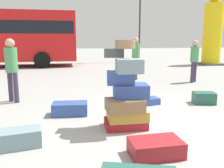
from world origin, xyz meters
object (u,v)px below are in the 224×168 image
Objects in this scene: person_bearded_onlooker at (194,58)px; suitcase_tower at (126,96)px; yellow_dummy_statue at (213,31)px; suitcase_maroon_white_trunk at (156,148)px; suitcase_navy_left_side at (148,101)px; suitcase_navy_right_side at (70,109)px; person_tourist_with_camera at (12,65)px; suitcase_slate_upright_blue at (19,138)px; suitcase_teal_behind_tower at (204,98)px; person_passerby_in_red at (136,55)px.

suitcase_tower is at bearing 10.72° from person_bearded_onlooker.
yellow_dummy_statue is at bearing -165.21° from person_bearded_onlooker.
suitcase_maroon_white_trunk is 1.35× the size of suitcase_navy_left_side.
suitcase_navy_right_side is at bearing -133.80° from yellow_dummy_statue.
person_tourist_with_camera is at bearing -142.43° from yellow_dummy_statue.
suitcase_navy_right_side is (0.72, 1.44, -0.00)m from suitcase_slate_upright_blue.
suitcase_navy_right_side is at bearing -3.51° from person_bearded_onlooker.
suitcase_navy_right_side is at bearing 117.40° from suitcase_maroon_white_trunk.
person_passerby_in_red is (-0.76, 3.79, 0.83)m from suitcase_teal_behind_tower.
yellow_dummy_statue reaches higher than suitcase_navy_left_side.
yellow_dummy_statue is (9.42, 10.51, 1.95)m from suitcase_slate_upright_blue.
person_passerby_in_red is at bearing 74.96° from suitcase_maroon_white_trunk.
suitcase_navy_left_side is 1.41m from suitcase_teal_behind_tower.
suitcase_navy_right_side is 0.44× the size of person_passerby_in_red.
person_passerby_in_red is at bearing 77.53° from person_tourist_with_camera.
person_bearded_onlooker is (2.60, 2.71, 0.83)m from suitcase_navy_left_side.
person_passerby_in_red is at bearing -65.13° from person_bearded_onlooker.
yellow_dummy_statue reaches higher than suitcase_slate_upright_blue.
yellow_dummy_statue is (4.23, 5.84, 1.16)m from person_bearded_onlooker.
person_bearded_onlooker reaches higher than suitcase_maroon_white_trunk.
suitcase_slate_upright_blue is at bearing -163.13° from suitcase_tower.
suitcase_slate_upright_blue is 2.92m from person_tourist_with_camera.
person_bearded_onlooker is (3.47, 4.14, 0.33)m from suitcase_tower.
person_passerby_in_red is at bearing 65.99° from suitcase_navy_left_side.
suitcase_tower reaches higher than person_bearded_onlooker.
suitcase_teal_behind_tower is at bearing 30.28° from person_tourist_with_camera.
yellow_dummy_statue is at bearing 52.86° from suitcase_maroon_white_trunk.
suitcase_navy_left_side is 0.83× the size of suitcase_slate_upright_blue.
suitcase_slate_upright_blue is (-1.90, 0.57, 0.02)m from suitcase_maroon_white_trunk.
person_bearded_onlooker is at bearing 59.37° from person_tourist_with_camera.
person_tourist_with_camera is at bearing 137.83° from suitcase_tower.
person_tourist_with_camera is (-2.61, 3.29, 0.83)m from suitcase_maroon_white_trunk.
person_bearded_onlooker is (3.29, 5.24, 0.80)m from suitcase_maroon_white_trunk.
person_passerby_in_red is at bearing 62.57° from suitcase_navy_right_side.
suitcase_navy_left_side is at bearing 19.07° from suitcase_navy_right_side.
suitcase_teal_behind_tower is (3.27, 0.38, 0.01)m from suitcase_navy_right_side.
suitcase_slate_upright_blue reaches higher than suitcase_maroon_white_trunk.
yellow_dummy_statue is (7.52, 11.08, 1.96)m from suitcase_maroon_white_trunk.
person_tourist_with_camera is at bearing -21.06° from person_bearded_onlooker.
suitcase_navy_left_side is at bearing -5.93° from person_passerby_in_red.
suitcase_navy_left_side is at bearing 58.88° from suitcase_tower.
person_bearded_onlooker is at bearing 30.77° from suitcase_slate_upright_blue.
person_passerby_in_red is at bearing 114.38° from suitcase_teal_behind_tower.
suitcase_teal_behind_tower is at bearing -19.79° from suitcase_navy_left_side.
suitcase_navy_right_side is at bearing 52.25° from suitcase_slate_upright_blue.
suitcase_maroon_white_trunk is at bearing -56.13° from suitcase_navy_right_side.
suitcase_tower is 0.98× the size of person_tourist_with_camera.
suitcase_tower is 2.15× the size of suitcase_navy_right_side.
person_bearded_onlooker is 0.97× the size of person_tourist_with_camera.
suitcase_tower is 1.01× the size of person_bearded_onlooker.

